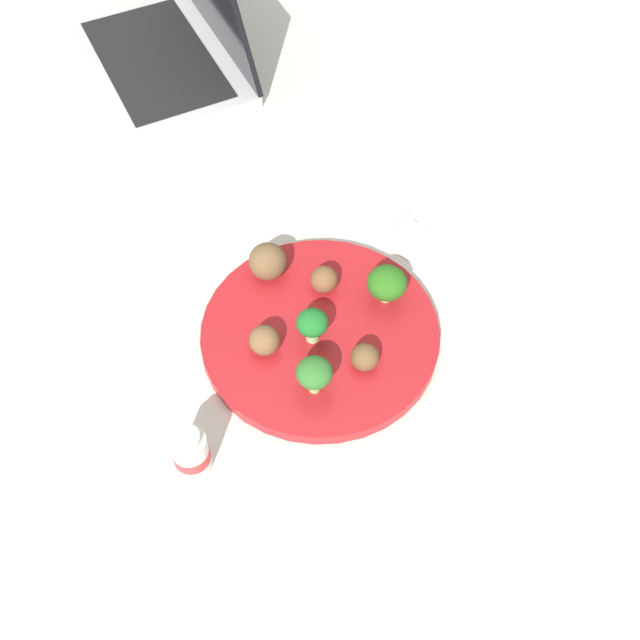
# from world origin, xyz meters

# --- Properties ---
(ground_plane) EXTENTS (4.00, 4.00, 0.00)m
(ground_plane) POSITION_xyz_m (0.00, 0.00, 0.00)
(ground_plane) COLOR silver
(plate) EXTENTS (0.28, 0.28, 0.02)m
(plate) POSITION_xyz_m (0.00, 0.00, 0.01)
(plate) COLOR red
(plate) RESTS_ON ground_plane
(broccoli_floret_near_rim) EXTENTS (0.05, 0.05, 0.05)m
(broccoli_floret_near_rim) POSITION_xyz_m (-0.08, 0.04, 0.05)
(broccoli_floret_near_rim) COLOR #9BCC72
(broccoli_floret_near_rim) RESTS_ON plate
(broccoli_floret_front_right) EXTENTS (0.04, 0.04, 0.05)m
(broccoli_floret_front_right) POSITION_xyz_m (0.01, -0.00, 0.04)
(broccoli_floret_front_right) COLOR #A4D07E
(broccoli_floret_front_right) RESTS_ON plate
(broccoli_floret_back_right) EXTENTS (0.04, 0.04, 0.05)m
(broccoli_floret_back_right) POSITION_xyz_m (0.07, 0.04, 0.05)
(broccoli_floret_back_right) COLOR #9BC86C
(broccoli_floret_back_right) RESTS_ON plate
(meatball_back_right) EXTENTS (0.03, 0.03, 0.03)m
(meatball_back_right) POSITION_xyz_m (-0.05, -0.03, 0.03)
(meatball_back_right) COLOR brown
(meatball_back_right) RESTS_ON plate
(meatball_far_rim) EXTENTS (0.04, 0.04, 0.04)m
(meatball_far_rim) POSITION_xyz_m (0.06, -0.03, 0.03)
(meatball_far_rim) COLOR brown
(meatball_far_rim) RESTS_ON plate
(meatball_mid_left) EXTENTS (0.05, 0.05, 0.05)m
(meatball_mid_left) POSITION_xyz_m (-0.03, -0.10, 0.04)
(meatball_mid_left) COLOR brown
(meatball_mid_left) RESTS_ON plate
(meatball_front_right) EXTENTS (0.03, 0.03, 0.03)m
(meatball_front_right) POSITION_xyz_m (0.01, 0.07, 0.03)
(meatball_front_right) COLOR brown
(meatball_front_right) RESTS_ON plate
(napkin) EXTENTS (0.17, 0.12, 0.01)m
(napkin) POSITION_xyz_m (-0.25, -0.01, 0.00)
(napkin) COLOR white
(napkin) RESTS_ON ground_plane
(fork) EXTENTS (0.12, 0.03, 0.01)m
(fork) POSITION_xyz_m (-0.24, 0.01, 0.01)
(fork) COLOR silver
(fork) RESTS_ON napkin
(knife) EXTENTS (0.15, 0.03, 0.01)m
(knife) POSITION_xyz_m (-0.24, -0.03, 0.01)
(knife) COLOR silver
(knife) RESTS_ON napkin
(yogurt_bottle) EXTENTS (0.04, 0.04, 0.07)m
(yogurt_bottle) POSITION_xyz_m (0.21, -0.01, 0.03)
(yogurt_bottle) COLOR white
(yogurt_bottle) RESTS_ON ground_plane
(laptop) EXTENTS (0.34, 0.39, 0.21)m
(laptop) POSITION_xyz_m (-0.28, -0.50, 0.04)
(laptop) COLOR silver
(laptop) RESTS_ON ground_plane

